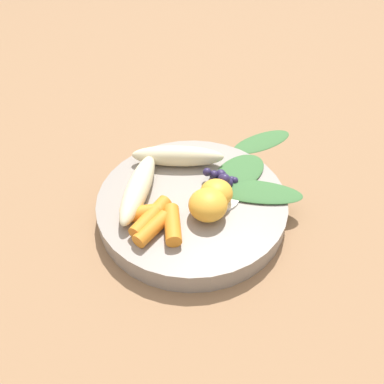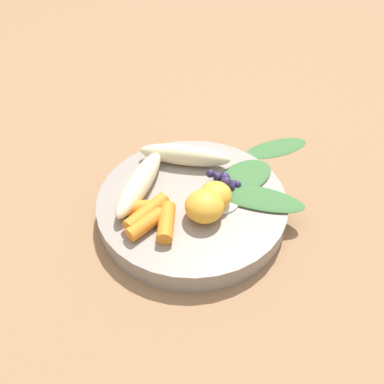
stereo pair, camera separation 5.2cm
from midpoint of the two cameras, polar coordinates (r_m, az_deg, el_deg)
The scene contains 15 objects.
ground_plane at distance 0.54m, azimuth 2.71°, elevation -3.18°, with size 2.40×2.40×0.00m, color #99704C.
bowl at distance 0.53m, azimuth 2.77°, elevation -2.08°, with size 0.25×0.25×0.03m, color gray.
banana_peeled_left at distance 0.52m, azimuth -4.73°, elevation 1.33°, with size 0.13×0.03×0.03m, color beige.
banana_peeled_right at distance 0.57m, azimuth 1.53°, elevation 5.24°, with size 0.13×0.03×0.03m, color beige.
orange_segment_near at distance 0.50m, azimuth 6.32°, elevation -0.61°, with size 0.04×0.04×0.03m, color #F4A833.
orange_segment_far at distance 0.49m, azimuth 4.83°, elevation -2.21°, with size 0.05×0.05×0.04m, color #F4A833.
carrot_front at distance 0.50m, azimuth -4.85°, elevation -2.45°, with size 0.02×0.02×0.05m, color orange.
carrot_mid_left at distance 0.49m, azimuth -3.58°, elevation -3.18°, with size 0.02×0.02×0.06m, color orange.
carrot_mid_right at distance 0.48m, azimuth -3.67°, elevation -4.82°, with size 0.02×0.02×0.05m, color orange.
carrot_rear at distance 0.48m, azimuth -0.66°, elevation -4.55°, with size 0.02×0.02×0.05m, color orange.
blueberry_pile at distance 0.54m, azimuth 7.56°, elevation 1.53°, with size 0.05×0.04×0.03m.
coconut_shred_patch at distance 0.52m, azimuth 7.03°, elevation -0.94°, with size 0.05×0.05×0.00m, color white.
kale_leaf_left at distance 0.53m, azimuth 11.79°, elevation -0.88°, with size 0.13×0.05×0.01m, color #3D7038.
kale_leaf_right at distance 0.56m, azimuth 10.17°, elevation 2.09°, with size 0.09×0.06×0.01m, color #3D7038.
kale_leaf_stray at distance 0.67m, azimuth 14.27°, elevation 6.22°, with size 0.11×0.04×0.01m, color #3D7038.
Camera 2 is at (-0.06, 0.37, 0.40)m, focal length 36.93 mm.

